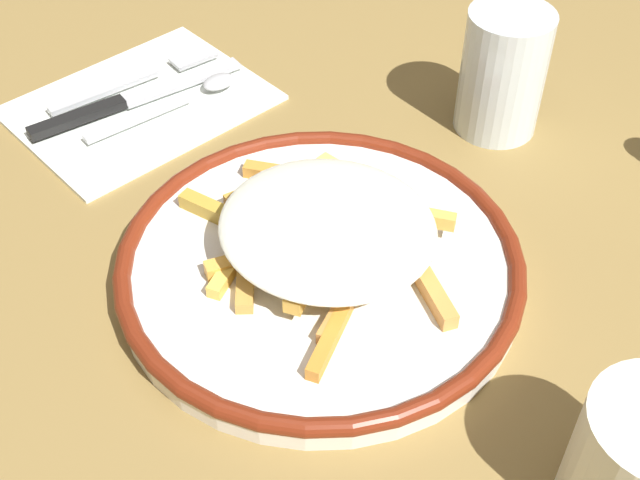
{
  "coord_description": "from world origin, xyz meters",
  "views": [
    {
      "loc": [
        0.32,
        -0.28,
        0.46
      ],
      "look_at": [
        0.0,
        0.0,
        0.04
      ],
      "focal_mm": 47.12,
      "sensor_mm": 36.0,
      "label": 1
    }
  ],
  "objects_px": {
    "fork": "(134,80)",
    "water_glass": "(503,72)",
    "fries_heap": "(325,230)",
    "knife": "(120,103)",
    "napkin": "(140,103)",
    "plate": "(320,265)",
    "spoon": "(189,95)"
  },
  "relations": [
    {
      "from": "spoon",
      "to": "water_glass",
      "type": "bearing_deg",
      "value": 42.59
    },
    {
      "from": "fork",
      "to": "water_glass",
      "type": "height_order",
      "value": "water_glass"
    },
    {
      "from": "napkin",
      "to": "water_glass",
      "type": "bearing_deg",
      "value": 43.51
    },
    {
      "from": "fries_heap",
      "to": "water_glass",
      "type": "xyz_separation_m",
      "value": [
        -0.03,
        0.24,
        0.01
      ]
    },
    {
      "from": "napkin",
      "to": "spoon",
      "type": "bearing_deg",
      "value": 49.11
    },
    {
      "from": "fork",
      "to": "spoon",
      "type": "height_order",
      "value": "spoon"
    },
    {
      "from": "fries_heap",
      "to": "knife",
      "type": "xyz_separation_m",
      "value": [
        -0.27,
        -0.01,
        -0.03
      ]
    },
    {
      "from": "water_glass",
      "to": "napkin",
      "type": "bearing_deg",
      "value": -136.49
    },
    {
      "from": "plate",
      "to": "napkin",
      "type": "height_order",
      "value": "plate"
    },
    {
      "from": "knife",
      "to": "fries_heap",
      "type": "bearing_deg",
      "value": 1.54
    },
    {
      "from": "napkin",
      "to": "water_glass",
      "type": "xyz_separation_m",
      "value": [
        0.24,
        0.22,
        0.05
      ]
    },
    {
      "from": "fork",
      "to": "water_glass",
      "type": "distance_m",
      "value": 0.34
    },
    {
      "from": "napkin",
      "to": "fork",
      "type": "distance_m",
      "value": 0.03
    },
    {
      "from": "knife",
      "to": "fork",
      "type": "bearing_deg",
      "value": 128.57
    },
    {
      "from": "fork",
      "to": "water_glass",
      "type": "bearing_deg",
      "value": 38.86
    },
    {
      "from": "spoon",
      "to": "fork",
      "type": "bearing_deg",
      "value": -158.38
    },
    {
      "from": "plate",
      "to": "water_glass",
      "type": "xyz_separation_m",
      "value": [
        -0.04,
        0.24,
        0.04
      ]
    },
    {
      "from": "fries_heap",
      "to": "water_glass",
      "type": "distance_m",
      "value": 0.24
    },
    {
      "from": "napkin",
      "to": "knife",
      "type": "distance_m",
      "value": 0.02
    },
    {
      "from": "plate",
      "to": "fries_heap",
      "type": "relative_size",
      "value": 1.31
    },
    {
      "from": "plate",
      "to": "knife",
      "type": "height_order",
      "value": "plate"
    },
    {
      "from": "plate",
      "to": "fries_heap",
      "type": "distance_m",
      "value": 0.03
    },
    {
      "from": "knife",
      "to": "spoon",
      "type": "height_order",
      "value": "spoon"
    },
    {
      "from": "plate",
      "to": "fork",
      "type": "bearing_deg",
      "value": 174.14
    },
    {
      "from": "fries_heap",
      "to": "knife",
      "type": "bearing_deg",
      "value": -178.46
    },
    {
      "from": "fries_heap",
      "to": "knife",
      "type": "relative_size",
      "value": 1.09
    },
    {
      "from": "plate",
      "to": "fork",
      "type": "height_order",
      "value": "plate"
    },
    {
      "from": "spoon",
      "to": "water_glass",
      "type": "xyz_separation_m",
      "value": [
        0.21,
        0.19,
        0.04
      ]
    },
    {
      "from": "knife",
      "to": "water_glass",
      "type": "height_order",
      "value": "water_glass"
    },
    {
      "from": "water_glass",
      "to": "fork",
      "type": "bearing_deg",
      "value": -141.14
    },
    {
      "from": "fork",
      "to": "spoon",
      "type": "bearing_deg",
      "value": 21.62
    },
    {
      "from": "napkin",
      "to": "spoon",
      "type": "relative_size",
      "value": 1.43
    }
  ]
}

